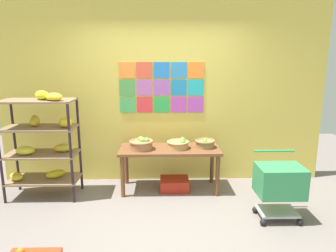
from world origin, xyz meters
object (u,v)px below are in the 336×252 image
object	(u,v)px
fruit_basket_right	(141,144)
shopping_cart	(279,183)
fruit_basket_centre	(205,143)
produce_crate_under_table	(174,184)
banana_shelf_unit	(44,139)
fruit_basket_left	(179,144)
display_table	(170,154)

from	to	relation	value
fruit_basket_right	shopping_cart	bearing A→B (deg)	-26.71
shopping_cart	fruit_basket_centre	bearing A→B (deg)	123.58
produce_crate_under_table	shopping_cart	size ratio (longest dim) A/B	0.52
banana_shelf_unit	fruit_basket_left	distance (m)	1.89
display_table	fruit_basket_right	bearing A→B (deg)	-174.08
banana_shelf_unit	fruit_basket_centre	distance (m)	2.29
fruit_basket_right	shopping_cart	xyz separation A→B (m)	(1.71, -0.86, -0.25)
fruit_basket_centre	fruit_basket_left	size ratio (longest dim) A/B	0.92
fruit_basket_left	shopping_cart	world-z (taller)	shopping_cart
display_table	produce_crate_under_table	xyz separation A→B (m)	(0.07, -0.01, -0.48)
display_table	fruit_basket_left	world-z (taller)	fruit_basket_left
fruit_basket_left	shopping_cart	distance (m)	1.49
banana_shelf_unit	fruit_basket_left	xyz separation A→B (m)	(1.88, 0.17, -0.13)
display_table	shopping_cart	size ratio (longest dim) A/B	1.80
banana_shelf_unit	fruit_basket_right	world-z (taller)	banana_shelf_unit
banana_shelf_unit	shopping_cart	distance (m)	3.16
display_table	fruit_basket_centre	distance (m)	0.55
produce_crate_under_table	banana_shelf_unit	bearing A→B (deg)	-174.60
fruit_basket_right	produce_crate_under_table	size ratio (longest dim) A/B	0.82
banana_shelf_unit	fruit_basket_right	xyz separation A→B (m)	(1.34, 0.14, -0.12)
fruit_basket_centre	fruit_basket_left	xyz separation A→B (m)	(-0.40, -0.04, 0.00)
fruit_basket_right	banana_shelf_unit	bearing A→B (deg)	-174.09
fruit_basket_left	fruit_basket_right	bearing A→B (deg)	-177.04
fruit_basket_centre	produce_crate_under_table	world-z (taller)	fruit_basket_centre
banana_shelf_unit	display_table	bearing A→B (deg)	5.91
display_table	fruit_basket_right	distance (m)	0.45
display_table	fruit_basket_left	distance (m)	0.20
banana_shelf_unit	display_table	xyz separation A→B (m)	(1.75, 0.18, -0.28)
fruit_basket_centre	fruit_basket_right	size ratio (longest dim) A/B	0.86
fruit_basket_left	shopping_cart	bearing A→B (deg)	-37.27
shopping_cart	banana_shelf_unit	bearing A→B (deg)	160.68
display_table	produce_crate_under_table	size ratio (longest dim) A/B	3.46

